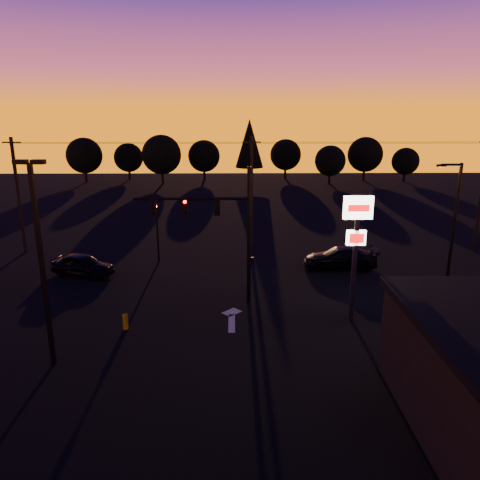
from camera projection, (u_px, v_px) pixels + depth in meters
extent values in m
plane|color=black|center=(222.00, 332.00, 24.04)|extent=(120.00, 120.00, 0.00)
cube|color=beige|center=(232.00, 323.00, 25.01)|extent=(0.35, 2.20, 0.01)
cube|color=beige|center=(232.00, 312.00, 26.36)|extent=(1.20, 1.20, 0.01)
cylinder|color=black|center=(249.00, 236.00, 26.81)|extent=(0.24, 0.24, 8.00)
cylinder|color=black|center=(249.00, 163.00, 25.66)|extent=(0.14, 0.52, 0.76)
cylinder|color=black|center=(191.00, 199.00, 26.17)|extent=(6.50, 0.16, 0.16)
cube|color=black|center=(217.00, 207.00, 26.32)|extent=(0.32, 0.22, 0.95)
sphere|color=black|center=(217.00, 202.00, 26.10)|extent=(0.18, 0.18, 0.18)
sphere|color=black|center=(217.00, 207.00, 26.18)|extent=(0.18, 0.18, 0.18)
sphere|color=black|center=(217.00, 212.00, 26.27)|extent=(0.18, 0.18, 0.18)
cube|color=black|center=(185.00, 208.00, 26.30)|extent=(0.32, 0.22, 0.95)
sphere|color=#FF0705|center=(185.00, 202.00, 26.08)|extent=(0.18, 0.18, 0.18)
sphere|color=black|center=(185.00, 207.00, 26.16)|extent=(0.18, 0.18, 0.18)
sphere|color=black|center=(185.00, 212.00, 26.24)|extent=(0.18, 0.18, 0.18)
cube|color=black|center=(153.00, 208.00, 26.28)|extent=(0.32, 0.22, 0.95)
sphere|color=black|center=(153.00, 202.00, 26.05)|extent=(0.18, 0.18, 0.18)
sphere|color=black|center=(153.00, 207.00, 26.14)|extent=(0.18, 0.18, 0.18)
sphere|color=black|center=(153.00, 212.00, 26.22)|extent=(0.18, 0.18, 0.18)
cube|color=black|center=(252.00, 260.00, 27.20)|extent=(0.22, 0.18, 0.28)
cylinder|color=black|center=(158.00, 238.00, 34.54)|extent=(0.14, 0.14, 3.60)
cube|color=black|center=(156.00, 211.00, 33.97)|extent=(0.30, 0.20, 0.90)
sphere|color=#FF0705|center=(156.00, 207.00, 33.76)|extent=(0.18, 0.18, 0.18)
sphere|color=black|center=(156.00, 210.00, 33.84)|extent=(0.18, 0.18, 0.18)
sphere|color=black|center=(156.00, 214.00, 33.92)|extent=(0.18, 0.18, 0.18)
cube|color=black|center=(42.00, 270.00, 19.83)|extent=(0.18, 0.18, 9.00)
cube|color=black|center=(20.00, 162.00, 18.57)|extent=(0.55, 0.30, 0.18)
cube|color=black|center=(38.00, 162.00, 18.58)|extent=(0.55, 0.30, 0.18)
cube|color=black|center=(354.00, 263.00, 24.70)|extent=(0.22, 0.22, 6.40)
cube|color=white|center=(358.00, 208.00, 23.88)|extent=(1.50, 0.25, 1.20)
cube|color=red|center=(359.00, 208.00, 23.74)|extent=(1.10, 0.02, 0.35)
cube|color=white|center=(356.00, 238.00, 24.31)|extent=(1.00, 0.22, 0.80)
cube|color=red|center=(357.00, 238.00, 24.19)|extent=(0.75, 0.02, 0.50)
cylinder|color=black|center=(453.00, 229.00, 28.42)|extent=(0.20, 0.20, 8.00)
cylinder|color=black|center=(452.00, 165.00, 27.34)|extent=(1.20, 0.14, 0.14)
cube|color=black|center=(441.00, 166.00, 27.34)|extent=(0.50, 0.22, 0.14)
plane|color=#FFB759|center=(441.00, 167.00, 27.37)|extent=(0.35, 0.35, 0.00)
cylinder|color=black|center=(18.00, 196.00, 36.06)|extent=(0.26, 0.26, 9.00)
cube|color=black|center=(11.00, 142.00, 34.94)|extent=(1.40, 0.10, 0.10)
cylinder|color=black|center=(251.00, 196.00, 36.30)|extent=(0.26, 0.26, 9.00)
cube|color=black|center=(252.00, 142.00, 35.17)|extent=(1.40, 0.10, 0.10)
cylinder|color=black|center=(130.00, 144.00, 34.49)|extent=(18.00, 0.02, 0.02)
cylinder|color=black|center=(132.00, 142.00, 35.06)|extent=(18.00, 0.02, 0.02)
cylinder|color=black|center=(134.00, 142.00, 35.65)|extent=(18.00, 0.02, 0.02)
cylinder|color=black|center=(373.00, 143.00, 34.73)|extent=(18.00, 0.02, 0.02)
cylinder|color=black|center=(371.00, 142.00, 35.29)|extent=(18.00, 0.02, 0.02)
cylinder|color=black|center=(368.00, 142.00, 35.88)|extent=(18.00, 0.02, 0.02)
cube|color=black|center=(425.00, 339.00, 20.43)|extent=(2.20, 0.05, 1.60)
cylinder|color=#B19604|center=(125.00, 322.00, 24.28)|extent=(0.27, 0.27, 0.81)
cylinder|color=black|center=(86.00, 177.00, 71.61)|extent=(0.36, 0.36, 1.62)
sphere|color=black|center=(84.00, 156.00, 70.72)|extent=(5.36, 5.36, 5.36)
cylinder|color=black|center=(130.00, 175.00, 74.61)|extent=(0.36, 0.36, 1.38)
sphere|color=black|center=(129.00, 158.00, 73.85)|extent=(4.54, 4.54, 4.54)
cylinder|color=black|center=(163.00, 178.00, 69.83)|extent=(0.36, 0.36, 1.75)
sphere|color=black|center=(162.00, 155.00, 68.87)|extent=(5.77, 5.78, 5.78)
cylinder|color=black|center=(204.00, 175.00, 73.79)|extent=(0.36, 0.36, 1.50)
sphere|color=black|center=(204.00, 156.00, 72.96)|extent=(4.95, 4.95, 4.95)
cylinder|color=black|center=(249.00, 175.00, 70.87)|extent=(0.36, 0.36, 2.38)
cone|color=black|center=(249.00, 143.00, 69.57)|extent=(4.18, 4.18, 7.12)
cylinder|color=black|center=(285.00, 173.00, 75.88)|extent=(0.36, 0.36, 1.50)
sphere|color=black|center=(286.00, 155.00, 75.05)|extent=(4.95, 4.95, 4.95)
cylinder|color=black|center=(329.00, 179.00, 70.20)|extent=(0.36, 0.36, 1.38)
sphere|color=black|center=(330.00, 161.00, 69.45)|extent=(4.54, 4.54, 4.54)
cylinder|color=black|center=(364.00, 175.00, 73.13)|extent=(0.36, 0.36, 1.62)
sphere|color=black|center=(365.00, 155.00, 72.24)|extent=(5.36, 5.36, 5.36)
cylinder|color=black|center=(404.00, 178.00, 72.30)|extent=(0.36, 0.36, 1.25)
sphere|color=black|center=(405.00, 161.00, 71.61)|extent=(4.12, 4.12, 4.12)
imported|color=black|center=(83.00, 265.00, 32.00)|extent=(4.70, 3.09, 1.49)
imported|color=black|center=(340.00, 258.00, 33.42)|extent=(5.27, 2.24, 1.51)
imported|color=black|center=(475.00, 348.00, 20.87)|extent=(3.82, 5.99, 1.54)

